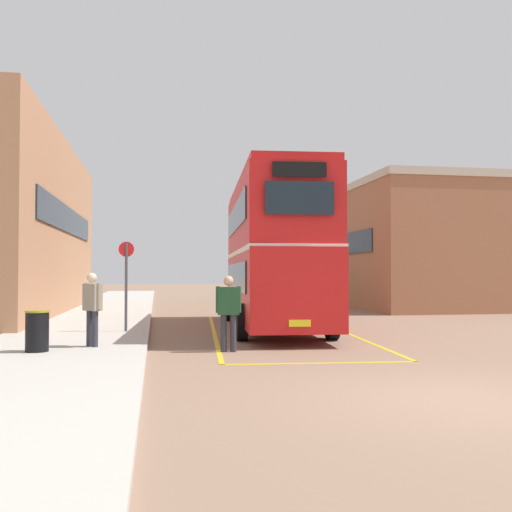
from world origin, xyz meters
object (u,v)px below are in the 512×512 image
Objects in this scene: double_decker_bus at (272,251)px; bus_stop_sign at (126,277)px; single_deck_bus at (278,275)px; pedestrian_waiting_near at (92,304)px; litter_bin at (37,331)px; pedestrian_boarding at (228,307)px.

double_decker_bus reaches higher than bus_stop_sign.
pedestrian_waiting_near is at bearing -111.29° from single_deck_bus.
litter_bin is 0.34× the size of bus_stop_sign.
double_decker_bus reaches higher than single_deck_bus.
single_deck_bus is 26.08m from pedestrian_waiting_near.
litter_bin is at bearing -112.18° from bus_stop_sign.
single_deck_bus is 27.12m from litter_bin.
single_deck_bus reaches higher than bus_stop_sign.
single_deck_bus is 22.73m from bus_stop_sign.
pedestrian_boarding is 1.04× the size of pedestrian_waiting_near.
pedestrian_waiting_near reaches higher than litter_bin.
pedestrian_waiting_near reaches higher than pedestrian_boarding.
bus_stop_sign reaches higher than litter_bin.
litter_bin is at bearing -147.72° from pedestrian_waiting_near.
single_deck_bus is at bearing 75.50° from pedestrian_boarding.
pedestrian_waiting_near is at bearing -99.79° from bus_stop_sign.
double_decker_bus is 20.02m from single_deck_bus.
single_deck_bus is at bearing 66.99° from bus_stop_sign.
single_deck_bus reaches higher than pedestrian_waiting_near.
pedestrian_boarding is 4.18m from litter_bin.
bus_stop_sign is at bearing -113.01° from single_deck_bus.
double_decker_bus reaches higher than litter_bin.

